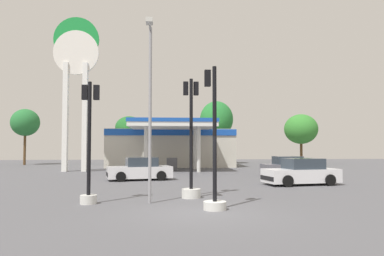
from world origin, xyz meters
name	(u,v)px	position (x,y,z in m)	size (l,w,h in m)	color
ground_plane	(202,213)	(0.00, 0.00, 0.00)	(90.00, 90.00, 0.00)	#56565B
gas_station	(171,146)	(-0.52, 25.50, 2.12)	(12.74, 12.41, 4.34)	beige
station_pole_sign	(76,73)	(-8.68, 19.57, 8.30)	(3.80, 0.56, 13.10)	white
car_0	(140,170)	(-2.74, 11.52, 0.65)	(4.25, 2.45, 1.43)	black
car_1	(289,167)	(7.79, 13.98, 0.63)	(4.00, 1.98, 1.40)	black
car_2	(301,173)	(6.39, 7.99, 0.66)	(4.31, 2.36, 1.46)	black
traffic_signal_0	(214,169)	(0.46, 0.49, 1.38)	(0.78, 0.78, 4.92)	silver
traffic_signal_1	(191,161)	(-0.10, 3.38, 1.53)	(0.79, 0.79, 5.00)	silver
traffic_signal_2	(89,154)	(-4.06, 2.14, 1.85)	(0.65, 0.67, 4.61)	silver
tree_0	(25,123)	(-16.71, 30.46, 4.72)	(3.11, 3.11, 6.26)	brown
tree_1	(129,128)	(-5.18, 30.39, 4.18)	(3.13, 3.13, 5.50)	brown
tree_2	(217,119)	(5.01, 31.18, 5.25)	(3.92, 3.92, 7.41)	brown
tree_3	(301,129)	(15.21, 31.00, 4.13)	(3.97, 3.97, 5.92)	brown
corner_streetlamp	(150,96)	(-1.78, 1.87, 4.07)	(0.24, 1.48, 6.74)	gray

